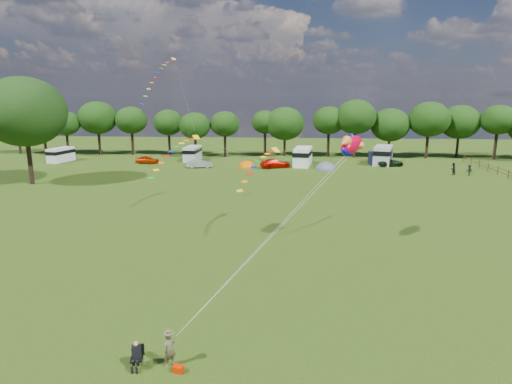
# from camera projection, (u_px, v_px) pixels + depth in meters

# --- Properties ---
(ground_plane) EXTENTS (180.00, 180.00, 0.00)m
(ground_plane) POSITION_uv_depth(u_px,v_px,m) (246.00, 289.00, 24.90)
(ground_plane) COLOR black
(ground_plane) RESTS_ON ground
(tree_line) EXTENTS (102.98, 10.98, 10.27)m
(tree_line) POSITION_uv_depth(u_px,v_px,m) (305.00, 122.00, 76.57)
(tree_line) COLOR black
(tree_line) RESTS_ON ground
(big_tree) EXTENTS (10.00, 10.00, 13.28)m
(big_tree) POSITION_uv_depth(u_px,v_px,m) (24.00, 112.00, 52.29)
(big_tree) COLOR black
(big_tree) RESTS_ON ground
(car_a) EXTENTS (3.95, 1.83, 1.28)m
(car_a) POSITION_uv_depth(u_px,v_px,m) (147.00, 160.00, 70.25)
(car_a) COLOR #B22600
(car_a) RESTS_ON ground
(car_b) EXTENTS (4.01, 2.25, 1.34)m
(car_b) POSITION_uv_depth(u_px,v_px,m) (200.00, 164.00, 66.14)
(car_b) COLOR #969A9F
(car_b) RESTS_ON ground
(car_c) EXTENTS (4.96, 3.53, 1.37)m
(car_c) POSITION_uv_depth(u_px,v_px,m) (275.00, 163.00, 66.14)
(car_c) COLOR #B80B01
(car_c) RESTS_ON ground
(car_d) EXTENTS (4.69, 2.99, 1.18)m
(car_d) POSITION_uv_depth(u_px,v_px,m) (390.00, 163.00, 67.60)
(car_d) COLOR black
(car_d) RESTS_ON ground
(campervan_a) EXTENTS (2.96, 5.14, 2.37)m
(campervan_a) POSITION_uv_depth(u_px,v_px,m) (61.00, 154.00, 71.99)
(campervan_a) COLOR white
(campervan_a) RESTS_ON ground
(campervan_b) EXTENTS (2.37, 5.09, 2.45)m
(campervan_b) POSITION_uv_depth(u_px,v_px,m) (192.00, 153.00, 73.29)
(campervan_b) COLOR silver
(campervan_b) RESTS_ON ground
(campervan_c) EXTENTS (3.35, 6.18, 2.88)m
(campervan_c) POSITION_uv_depth(u_px,v_px,m) (303.00, 156.00, 68.07)
(campervan_c) COLOR white
(campervan_c) RESTS_ON ground
(campervan_d) EXTENTS (4.27, 6.53, 2.96)m
(campervan_d) POSITION_uv_depth(u_px,v_px,m) (383.00, 155.00, 69.35)
(campervan_d) COLOR #B4B5B7
(campervan_d) RESTS_ON ground
(tent_orange) EXTENTS (2.71, 2.97, 2.12)m
(tent_orange) POSITION_uv_depth(u_px,v_px,m) (247.00, 168.00, 66.41)
(tent_orange) COLOR #E25C00
(tent_orange) RESTS_ON ground
(tent_greyblue) EXTENTS (3.24, 3.55, 2.41)m
(tent_greyblue) POSITION_uv_depth(u_px,v_px,m) (326.00, 170.00, 64.47)
(tent_greyblue) COLOR #495663
(tent_greyblue) RESTS_ON ground
(awning_navy) EXTENTS (3.29, 2.73, 1.98)m
(awning_navy) POSITION_uv_depth(u_px,v_px,m) (380.00, 158.00, 69.20)
(awning_navy) COLOR #111533
(awning_navy) RESTS_ON ground
(kite_flyer) EXTENTS (0.65, 0.62, 1.50)m
(kite_flyer) POSITION_uv_depth(u_px,v_px,m) (170.00, 350.00, 17.68)
(kite_flyer) COLOR brown
(kite_flyer) RESTS_ON ground
(camp_chair) EXTENTS (0.60, 0.60, 1.25)m
(camp_chair) POSITION_uv_depth(u_px,v_px,m) (137.00, 352.00, 17.57)
(camp_chair) COLOR #99999E
(camp_chair) RESTS_ON ground
(kite_bag) EXTENTS (0.48, 0.38, 0.30)m
(kite_bag) POSITION_uv_depth(u_px,v_px,m) (178.00, 369.00, 17.41)
(kite_bag) COLOR #C52300
(kite_bag) RESTS_ON ground
(fish_kite) EXTENTS (2.54, 3.35, 1.82)m
(fish_kite) POSITION_uv_depth(u_px,v_px,m) (350.00, 145.00, 30.47)
(fish_kite) COLOR #B90020
(fish_kite) RESTS_ON ground
(streamer_kite_a) EXTENTS (3.25, 5.52, 5.73)m
(streamer_kite_a) POSITION_uv_depth(u_px,v_px,m) (161.00, 73.00, 52.40)
(streamer_kite_a) COLOR yellow
(streamer_kite_a) RESTS_ON ground
(streamer_kite_b) EXTENTS (4.35, 4.73, 3.82)m
(streamer_kite_b) POSITION_uv_depth(u_px,v_px,m) (178.00, 150.00, 42.53)
(streamer_kite_b) COLOR #E1DC08
(streamer_kite_b) RESTS_ON ground
(streamer_kite_c) EXTENTS (3.18, 5.01, 2.81)m
(streamer_kite_c) POSITION_uv_depth(u_px,v_px,m) (262.00, 162.00, 33.80)
(streamer_kite_c) COLOR yellow
(streamer_kite_c) RESTS_ON ground
(walker_a) EXTENTS (0.99, 0.89, 1.74)m
(walker_a) POSITION_uv_depth(u_px,v_px,m) (453.00, 169.00, 60.07)
(walker_a) COLOR black
(walker_a) RESTS_ON ground
(walker_b) EXTENTS (1.04, 0.67, 1.48)m
(walker_b) POSITION_uv_depth(u_px,v_px,m) (469.00, 170.00, 59.83)
(walker_b) COLOR black
(walker_b) RESTS_ON ground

